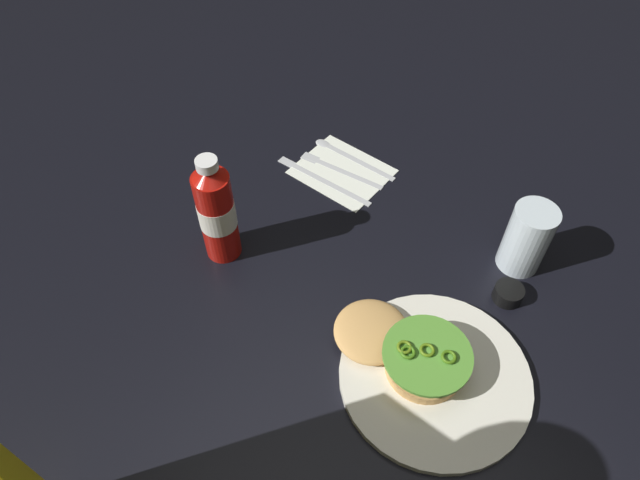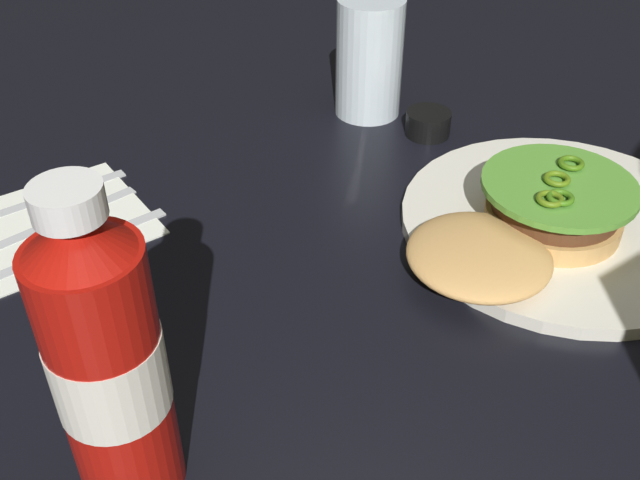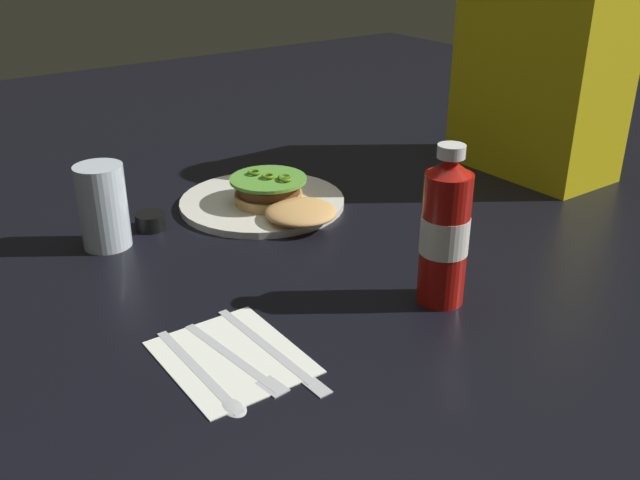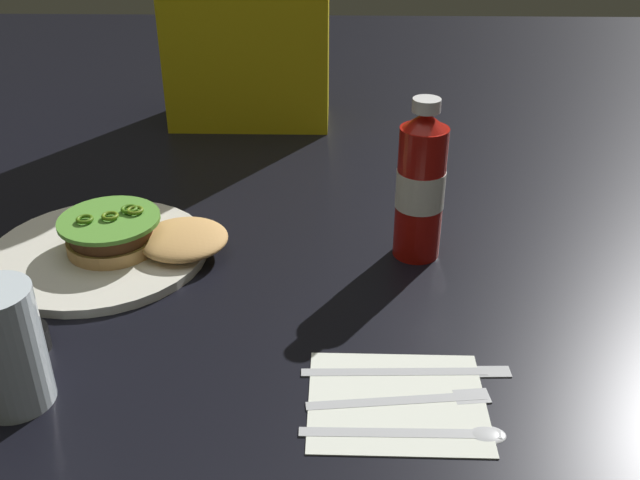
{
  "view_description": "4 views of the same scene",
  "coord_description": "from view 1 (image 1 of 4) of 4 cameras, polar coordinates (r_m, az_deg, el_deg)",
  "views": [
    {
      "loc": [
        -0.26,
        0.44,
        0.81
      ],
      "look_at": [
        0.11,
        -0.03,
        0.08
      ],
      "focal_mm": 31.82,
      "sensor_mm": 36.0,
      "label": 1
    },
    {
      "loc": [
        0.35,
        0.34,
        0.4
      ],
      "look_at": [
        0.09,
        -0.02,
        0.06
      ],
      "focal_mm": 41.57,
      "sensor_mm": 36.0,
      "label": 2
    },
    {
      "loc": [
        0.86,
        -0.58,
        0.48
      ],
      "look_at": [
        0.12,
        -0.04,
        0.05
      ],
      "focal_mm": 39.72,
      "sensor_mm": 36.0,
      "label": 3
    },
    {
      "loc": [
        0.17,
        -0.81,
        0.51
      ],
      "look_at": [
        0.15,
        -0.02,
        0.06
      ],
      "focal_mm": 40.56,
      "sensor_mm": 36.0,
      "label": 4
    }
  ],
  "objects": [
    {
      "name": "dinner_plate",
      "position": [
        0.91,
        11.46,
        -13.28
      ],
      "size": [
        0.29,
        0.29,
        0.01
      ],
      "primitive_type": "cylinder",
      "color": "silver",
      "rests_on": "ground_plane"
    },
    {
      "name": "ground_plane",
      "position": [
        0.96,
        4.41,
        -7.48
      ],
      "size": [
        3.0,
        3.0,
        0.0
      ],
      "primitive_type": "plane",
      "color": "black"
    },
    {
      "name": "butter_knife",
      "position": [
        1.16,
        -0.24,
        6.4
      ],
      "size": [
        0.22,
        0.02,
        0.0
      ],
      "color": "silver",
      "rests_on": "napkin"
    },
    {
      "name": "water_glass",
      "position": [
        1.03,
        20.08,
        0.14
      ],
      "size": [
        0.07,
        0.07,
        0.13
      ],
      "primitive_type": "cylinder",
      "color": "silver",
      "rests_on": "ground_plane"
    },
    {
      "name": "burger_sandwich",
      "position": [
        0.89,
        8.53,
        -10.83
      ],
      "size": [
        0.22,
        0.13,
        0.05
      ],
      "color": "tan",
      "rests_on": "dinner_plate"
    },
    {
      "name": "napkin",
      "position": [
        1.17,
        2.24,
        6.92
      ],
      "size": [
        0.18,
        0.15,
        0.0
      ],
      "primitive_type": "cube",
      "rotation": [
        0.0,
        0.0,
        -0.01
      ],
      "color": "white",
      "rests_on": "ground_plane"
    },
    {
      "name": "condiment_cup",
      "position": [
        1.01,
        18.4,
        -5.12
      ],
      "size": [
        0.05,
        0.05,
        0.03
      ],
      "primitive_type": "cylinder",
      "color": "black",
      "rests_on": "ground_plane"
    },
    {
      "name": "ketchup_bottle",
      "position": [
        0.97,
        -10.35,
        2.76
      ],
      "size": [
        0.06,
        0.06,
        0.22
      ],
      "color": "#AC120B",
      "rests_on": "ground_plane"
    },
    {
      "name": "fork_utensil",
      "position": [
        1.18,
        1.45,
        7.37
      ],
      "size": [
        0.19,
        0.04,
        0.0
      ],
      "color": "silver",
      "rests_on": "napkin"
    },
    {
      "name": "spoon_utensil",
      "position": [
        1.21,
        2.38,
        8.78
      ],
      "size": [
        0.2,
        0.03,
        0.0
      ],
      "color": "silver",
      "rests_on": "napkin"
    }
  ]
}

